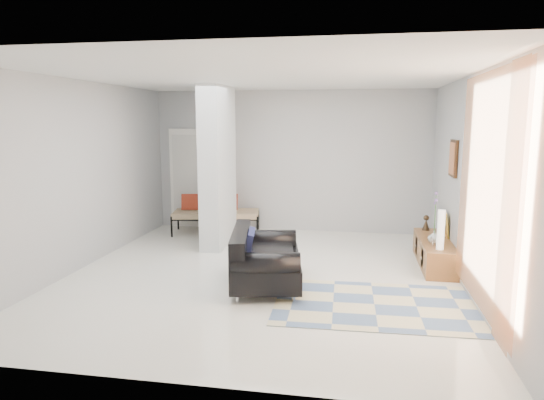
# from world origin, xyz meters

# --- Properties ---
(floor) EXTENTS (6.00, 6.00, 0.00)m
(floor) POSITION_xyz_m (0.00, 0.00, 0.00)
(floor) COLOR silver
(floor) RESTS_ON ground
(ceiling) EXTENTS (6.00, 6.00, 0.00)m
(ceiling) POSITION_xyz_m (0.00, 0.00, 2.80)
(ceiling) COLOR white
(ceiling) RESTS_ON wall_back
(wall_back) EXTENTS (6.00, 0.00, 6.00)m
(wall_back) POSITION_xyz_m (0.00, 3.00, 1.40)
(wall_back) COLOR #AEB0B3
(wall_back) RESTS_ON ground
(wall_front) EXTENTS (6.00, 0.00, 6.00)m
(wall_front) POSITION_xyz_m (0.00, -3.00, 1.40)
(wall_front) COLOR #AEB0B3
(wall_front) RESTS_ON ground
(wall_left) EXTENTS (0.00, 6.00, 6.00)m
(wall_left) POSITION_xyz_m (-2.75, 0.00, 1.40)
(wall_left) COLOR #AEB0B3
(wall_left) RESTS_ON ground
(wall_right) EXTENTS (0.00, 6.00, 6.00)m
(wall_right) POSITION_xyz_m (2.75, 0.00, 1.40)
(wall_right) COLOR #AEB0B3
(wall_right) RESTS_ON ground
(partition_column) EXTENTS (0.35, 1.20, 2.80)m
(partition_column) POSITION_xyz_m (-1.10, 1.60, 1.40)
(partition_column) COLOR silver
(partition_column) RESTS_ON floor
(hallway_door) EXTENTS (0.85, 0.06, 2.04)m
(hallway_door) POSITION_xyz_m (-2.10, 2.96, 1.02)
(hallway_door) COLOR white
(hallway_door) RESTS_ON floor
(curtain) EXTENTS (0.00, 2.55, 2.55)m
(curtain) POSITION_xyz_m (2.67, -1.15, 1.45)
(curtain) COLOR #FF8B43
(curtain) RESTS_ON wall_right
(wall_art) EXTENTS (0.04, 0.45, 0.55)m
(wall_art) POSITION_xyz_m (2.72, 0.95, 1.65)
(wall_art) COLOR #39210F
(wall_art) RESTS_ON wall_right
(media_console) EXTENTS (0.45, 1.65, 0.80)m
(media_console) POSITION_xyz_m (2.52, 0.96, 0.21)
(media_console) COLOR brown
(media_console) RESTS_ON floor
(loveseat) EXTENTS (1.13, 1.64, 0.76)m
(loveseat) POSITION_xyz_m (0.08, -0.41, 0.36)
(loveseat) COLOR silver
(loveseat) RESTS_ON floor
(daybed) EXTENTS (1.77, 0.99, 0.77)m
(daybed) POSITION_xyz_m (-1.43, 2.47, 0.42)
(daybed) COLOR black
(daybed) RESTS_ON floor
(area_rug) EXTENTS (2.43, 1.65, 0.01)m
(area_rug) POSITION_xyz_m (1.56, -0.90, 0.01)
(area_rug) COLOR beige
(area_rug) RESTS_ON floor
(cylinder_lamp) EXTENTS (0.10, 0.10, 0.57)m
(cylinder_lamp) POSITION_xyz_m (2.50, 0.37, 0.68)
(cylinder_lamp) COLOR silver
(cylinder_lamp) RESTS_ON media_console
(bronze_figurine) EXTENTS (0.13, 0.13, 0.25)m
(bronze_figurine) POSITION_xyz_m (2.47, 1.61, 0.53)
(bronze_figurine) COLOR black
(bronze_figurine) RESTS_ON media_console
(vase) EXTENTS (0.20, 0.20, 0.18)m
(vase) POSITION_xyz_m (2.47, 0.74, 0.49)
(vase) COLOR #B8C3C0
(vase) RESTS_ON media_console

